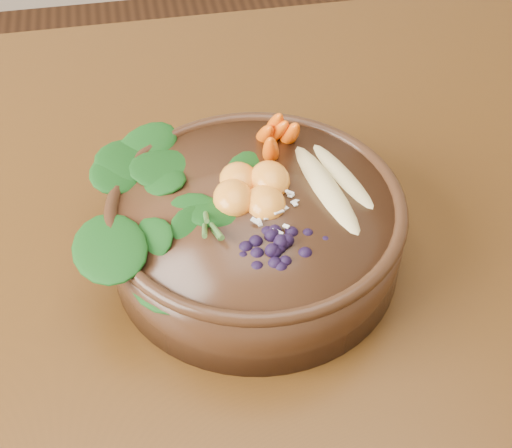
% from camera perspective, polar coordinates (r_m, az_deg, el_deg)
% --- Properties ---
extents(dining_table, '(1.60, 0.90, 0.75)m').
position_cam_1_polar(dining_table, '(0.80, 1.49, -4.94)').
color(dining_table, '#331C0C').
rests_on(dining_table, ground).
extents(stoneware_bowl, '(0.31, 0.31, 0.07)m').
position_cam_1_polar(stoneware_bowl, '(0.67, -0.00, -0.61)').
color(stoneware_bowl, '#3D2415').
rests_on(stoneware_bowl, dining_table).
extents(kale_heap, '(0.20, 0.18, 0.04)m').
position_cam_1_polar(kale_heap, '(0.66, -5.08, 5.32)').
color(kale_heap, '#154B14').
rests_on(kale_heap, stoneware_bowl).
extents(carrot_cluster, '(0.06, 0.06, 0.08)m').
position_cam_1_polar(carrot_cluster, '(0.69, 1.88, 8.86)').
color(carrot_cluster, '#FE630A').
rests_on(carrot_cluster, stoneware_bowl).
extents(banana_halves, '(0.08, 0.16, 0.03)m').
position_cam_1_polar(banana_halves, '(0.66, 6.35, 4.24)').
color(banana_halves, '#E0CC84').
rests_on(banana_halves, stoneware_bowl).
extents(mandarin_cluster, '(0.09, 0.10, 0.03)m').
position_cam_1_polar(mandarin_cluster, '(0.65, -0.33, 3.67)').
color(mandarin_cluster, orange).
rests_on(mandarin_cluster, stoneware_bowl).
extents(blueberry_pile, '(0.14, 0.11, 0.04)m').
position_cam_1_polar(blueberry_pile, '(0.60, 2.04, -0.44)').
color(blueberry_pile, black).
rests_on(blueberry_pile, stoneware_bowl).
extents(coconut_flakes, '(0.10, 0.08, 0.01)m').
position_cam_1_polar(coconut_flakes, '(0.63, 0.72, 0.87)').
color(coconut_flakes, white).
rests_on(coconut_flakes, stoneware_bowl).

